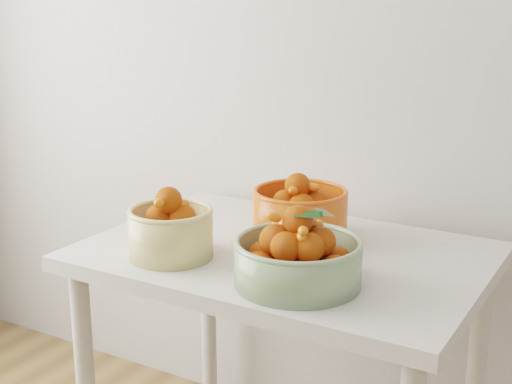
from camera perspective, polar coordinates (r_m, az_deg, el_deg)
table at (r=1.86m, az=2.31°, el=-7.40°), size 1.00×0.70×0.75m
bowl_cream at (r=1.77m, az=-6.82°, el=-3.08°), size 0.25×0.25×0.18m
bowl_green at (r=1.59m, az=3.32°, el=-5.26°), size 0.34×0.34×0.18m
bowl_orange at (r=1.89m, az=3.55°, el=-1.67°), size 0.32×0.32×0.18m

